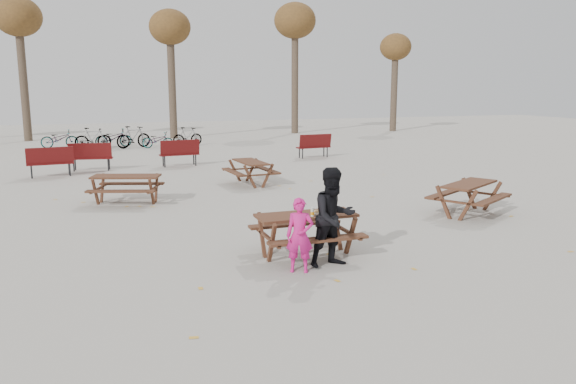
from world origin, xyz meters
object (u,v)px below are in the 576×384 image
object	(u,v)px
food_tray	(316,214)
picnic_table_far	(251,173)
child	(300,235)
adult	(334,217)
picnic_table_east	(469,199)
soda_bottle	(312,212)
picnic_table_north	(127,189)
main_picnic_table	(306,224)

from	to	relation	value
food_tray	picnic_table_far	world-z (taller)	food_tray
food_tray	child	xyz separation A→B (m)	(-0.59, -0.72, -0.17)
adult	picnic_table_east	size ratio (longest dim) A/B	0.96
soda_bottle	picnic_table_north	world-z (taller)	soda_bottle
soda_bottle	picnic_table_east	size ratio (longest dim) A/B	0.10
picnic_table_north	picnic_table_far	world-z (taller)	picnic_table_north
main_picnic_table	child	world-z (taller)	child
picnic_table_north	picnic_table_far	xyz separation A→B (m)	(3.86, 1.74, -0.00)
picnic_table_far	food_tray	bearing A→B (deg)	168.75
food_tray	picnic_table_far	xyz separation A→B (m)	(0.90, 7.71, -0.42)
adult	child	bearing A→B (deg)	178.89
adult	picnic_table_east	bearing A→B (deg)	18.78
picnic_table_far	adult	bearing A→B (deg)	169.67
food_tray	adult	size ratio (longest dim) A/B	0.11
child	picnic_table_far	xyz separation A→B (m)	(1.49, 8.43, -0.26)
soda_bottle	picnic_table_north	size ratio (longest dim) A/B	0.10
child	adult	size ratio (longest dim) A/B	0.73
food_tray	picnic_table_north	world-z (taller)	food_tray
adult	picnic_table_east	distance (m)	5.35
child	adult	xyz separation A→B (m)	(0.65, 0.10, 0.23)
adult	picnic_table_far	size ratio (longest dim) A/B	1.00
picnic_table_north	picnic_table_far	size ratio (longest dim) A/B	1.01
child	picnic_table_east	bearing A→B (deg)	50.06
child	picnic_table_north	xyz separation A→B (m)	(-2.38, 6.68, -0.25)
main_picnic_table	picnic_table_far	world-z (taller)	main_picnic_table
picnic_table_far	child	bearing A→B (deg)	165.41
main_picnic_table	adult	world-z (taller)	adult
child	picnic_table_north	distance (m)	7.10
child	picnic_table_north	bearing A→B (deg)	133.09
main_picnic_table	picnic_table_east	bearing A→B (deg)	20.56
child	soda_bottle	bearing A→B (deg)	76.14
food_tray	picnic_table_north	xyz separation A→B (m)	(-2.96, 5.97, -0.42)
picnic_table_east	picnic_table_far	size ratio (longest dim) A/B	1.04
adult	picnic_table_north	xyz separation A→B (m)	(-3.02, 6.58, -0.48)
main_picnic_table	picnic_table_east	xyz separation A→B (m)	(4.89, 1.84, -0.20)
soda_bottle	picnic_table_far	xyz separation A→B (m)	(1.03, 7.82, -0.48)
main_picnic_table	adult	size ratio (longest dim) A/B	1.05
main_picnic_table	picnic_table_east	distance (m)	5.23
main_picnic_table	picnic_table_east	size ratio (longest dim) A/B	1.01
main_picnic_table	child	bearing A→B (deg)	-117.55
picnic_table_east	main_picnic_table	bearing A→B (deg)	170.06
child	picnic_table_far	world-z (taller)	child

